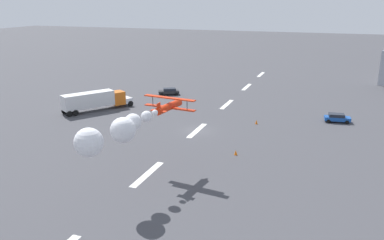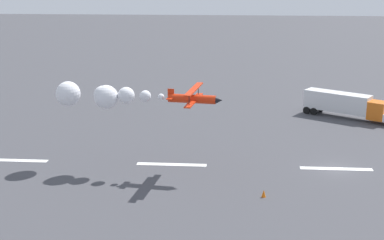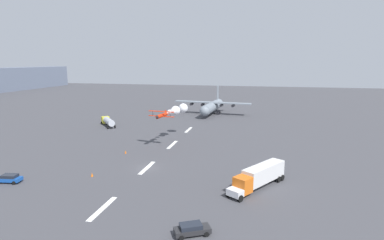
% 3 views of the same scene
% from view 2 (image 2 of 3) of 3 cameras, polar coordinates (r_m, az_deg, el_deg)
% --- Properties ---
extents(ground_plane, '(440.00, 440.00, 0.00)m').
position_cam_2_polar(ground_plane, '(64.30, 14.57, -4.86)').
color(ground_plane, '#424247').
rests_on(ground_plane, ground).
extents(runway_stripe_3, '(8.00, 0.90, 0.01)m').
position_cam_2_polar(runway_stripe_3, '(64.29, 14.57, -4.86)').
color(runway_stripe_3, white).
rests_on(runway_stripe_3, ground).
extents(runway_stripe_4, '(8.00, 0.90, 0.01)m').
position_cam_2_polar(runway_stripe_4, '(63.63, -2.10, -4.57)').
color(runway_stripe_4, white).
rests_on(runway_stripe_4, ground).
extents(runway_stripe_5, '(8.00, 0.90, 0.01)m').
position_cam_2_polar(runway_stripe_5, '(68.17, -17.79, -3.95)').
color(runway_stripe_5, white).
rests_on(runway_stripe_5, ground).
extents(stunt_biplane_red, '(18.75, 6.95, 2.76)m').
position_cam_2_polar(stunt_biplane_red, '(61.89, -8.94, 2.50)').
color(stunt_biplane_red, red).
extents(semi_truck_orange, '(13.15, 9.86, 3.70)m').
position_cam_2_polar(semi_truck_orange, '(86.08, 15.56, 1.58)').
color(semi_truck_orange, silver).
rests_on(semi_truck_orange, ground).
extents(traffic_cone_far, '(0.44, 0.44, 0.75)m').
position_cam_2_polar(traffic_cone_far, '(55.10, 7.36, -7.48)').
color(traffic_cone_far, orange).
rests_on(traffic_cone_far, ground).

